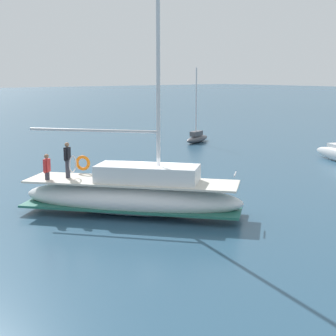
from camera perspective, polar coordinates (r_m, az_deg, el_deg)
name	(u,v)px	position (r m, az deg, el deg)	size (l,w,h in m)	color
ground_plane	(156,210)	(22.69, -1.32, -4.71)	(400.00, 400.00, 0.00)	#284C66
main_sailboat	(133,194)	(21.80, -3.96, -2.92)	(8.90, 8.01, 12.09)	silver
moored_catamaran	(197,137)	(44.75, 3.29, 3.48)	(2.32, 3.83, 6.50)	#4C4C51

